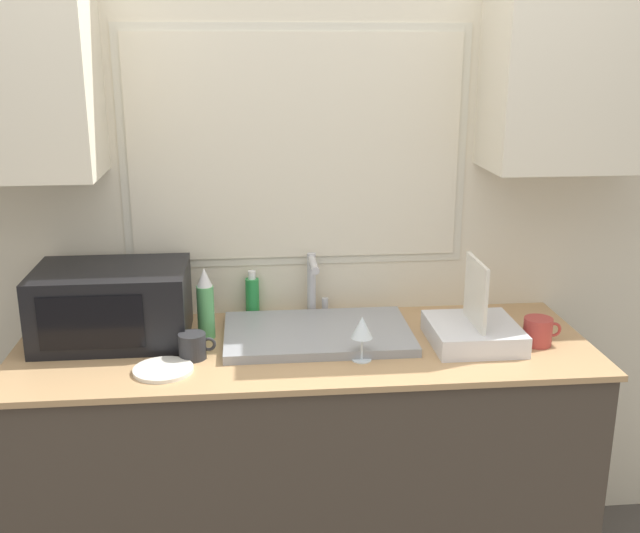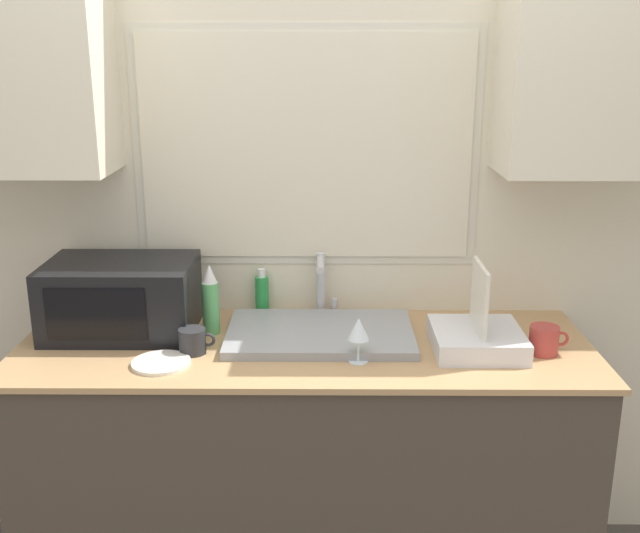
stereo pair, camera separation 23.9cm
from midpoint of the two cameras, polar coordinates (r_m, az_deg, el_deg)
name	(u,v)px [view 1 (the left image)]	position (r m, az deg, el deg)	size (l,w,h in m)	color
countertop	(305,467)	(2.73, -3.77, -15.08)	(1.92, 0.69, 0.94)	#42382D
wall_back	(296,189)	(2.70, -4.38, 5.85)	(6.00, 0.38, 2.60)	beige
sink_basin	(318,333)	(2.56, -2.87, -5.17)	(0.63, 0.41, 0.03)	gray
faucet	(313,280)	(2.72, -3.04, -1.06)	(0.08, 0.19, 0.23)	#B7B7BC
microwave	(112,304)	(2.64, -18.08, -2.79)	(0.50, 0.35, 0.25)	black
dish_rack	(474,330)	(2.53, 8.99, -4.85)	(0.29, 0.30, 0.29)	silver
spray_bottle	(205,304)	(2.58, -11.37, -2.89)	(0.06, 0.06, 0.25)	#59B266
soap_bottle	(252,296)	(2.77, -7.65, -2.27)	(0.05, 0.05, 0.17)	#268C3F
mug_near_sink	(193,346)	(2.45, -12.47, -5.99)	(0.12, 0.09, 0.08)	#262628
wine_glass	(362,329)	(2.35, 0.31, -4.83)	(0.07, 0.07, 0.15)	silver
mug_by_rack	(538,331)	(2.57, 13.75, -4.88)	(0.13, 0.09, 0.09)	#A53833
small_plate	(163,370)	(2.39, -14.72, -7.67)	(0.18, 0.18, 0.01)	silver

